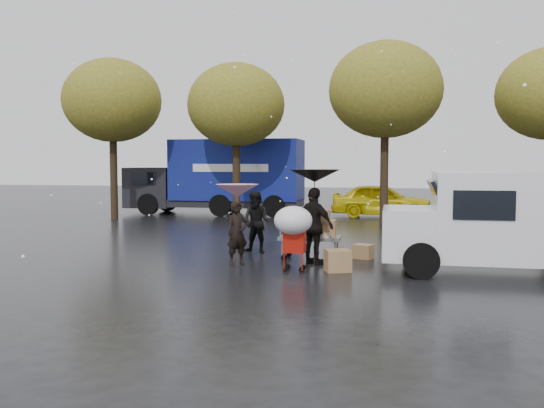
% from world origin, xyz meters
% --- Properties ---
extents(ground, '(90.00, 90.00, 0.00)m').
position_xyz_m(ground, '(0.00, 0.00, 0.00)').
color(ground, black).
rests_on(ground, ground).
extents(person_pink, '(0.64, 0.63, 1.49)m').
position_xyz_m(person_pink, '(-0.73, 0.04, 0.74)').
color(person_pink, black).
rests_on(person_pink, ground).
extents(person_middle, '(0.92, 0.79, 1.65)m').
position_xyz_m(person_middle, '(-0.71, 1.91, 0.82)').
color(person_middle, black).
rests_on(person_middle, ground).
extents(person_black, '(1.15, 0.93, 1.83)m').
position_xyz_m(person_black, '(1.03, 0.49, 0.92)').
color(person_black, black).
rests_on(person_black, ground).
extents(umbrella_pink, '(1.02, 1.02, 1.91)m').
position_xyz_m(umbrella_pink, '(-0.73, 0.04, 1.75)').
color(umbrella_pink, '#4C4C4C').
rests_on(umbrella_pink, ground).
extents(umbrella_black, '(1.20, 1.20, 2.25)m').
position_xyz_m(umbrella_black, '(1.03, 0.49, 2.10)').
color(umbrella_black, '#4C4C4C').
rests_on(umbrella_black, ground).
extents(vendor_cart, '(1.52, 0.80, 1.27)m').
position_xyz_m(vendor_cart, '(0.93, 1.10, 0.73)').
color(vendor_cart, slate).
rests_on(vendor_cart, ground).
extents(shopping_cart, '(0.84, 0.84, 1.46)m').
position_xyz_m(shopping_cart, '(0.72, -0.61, 1.06)').
color(shopping_cart, '#AD1409').
rests_on(shopping_cart, ground).
extents(white_van, '(4.91, 2.18, 2.20)m').
position_xyz_m(white_van, '(5.25, 0.18, 1.16)').
color(white_van, white).
rests_on(white_van, ground).
extents(blue_truck, '(8.30, 2.60, 3.50)m').
position_xyz_m(blue_truck, '(-5.15, 13.14, 1.76)').
color(blue_truck, navy).
rests_on(blue_truck, ground).
extents(box_ground_near, '(0.65, 0.59, 0.48)m').
position_xyz_m(box_ground_near, '(1.67, -0.32, 0.24)').
color(box_ground_near, olive).
rests_on(box_ground_near, ground).
extents(box_ground_far, '(0.56, 0.50, 0.36)m').
position_xyz_m(box_ground_far, '(2.13, 1.55, 0.18)').
color(box_ground_far, olive).
rests_on(box_ground_far, ground).
extents(yellow_taxi, '(4.49, 1.96, 1.51)m').
position_xyz_m(yellow_taxi, '(2.33, 13.21, 0.75)').
color(yellow_taxi, '#DBC30B').
rests_on(yellow_taxi, ground).
extents(tree_row, '(21.60, 4.40, 7.12)m').
position_xyz_m(tree_row, '(-0.47, 10.00, 5.02)').
color(tree_row, black).
rests_on(tree_row, ground).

